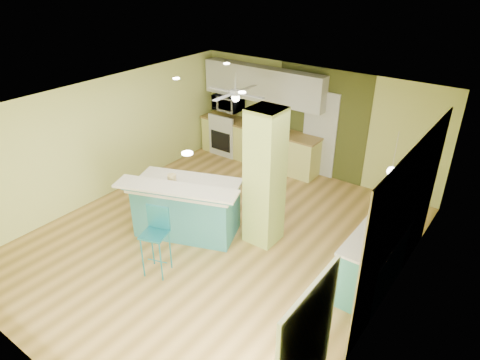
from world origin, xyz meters
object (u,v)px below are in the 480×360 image
at_px(fruit_bowl, 283,132).
at_px(peninsula, 186,207).
at_px(canister, 172,179).
at_px(bar_stool, 156,230).
at_px(side_counter, 372,261).

bearing_deg(fruit_bowl, peninsula, -90.67).
xyz_separation_m(fruit_bowl, canister, (-0.24, -3.41, 0.12)).
relative_size(bar_stool, side_counter, 0.77).
distance_m(side_counter, fruit_bowl, 4.30).
relative_size(peninsula, side_counter, 1.52).
bearing_deg(side_counter, bar_stool, -150.60).
distance_m(peninsula, side_counter, 3.36).
relative_size(bar_stool, fruit_bowl, 3.95).
relative_size(side_counter, canister, 8.38).
xyz_separation_m(side_counter, fruit_bowl, (-3.28, 2.73, 0.49)).
distance_m(peninsula, fruit_bowl, 3.33).
bearing_deg(fruit_bowl, bar_stool, -85.54).
relative_size(side_counter, fruit_bowl, 5.10).
bearing_deg(fruit_bowl, side_counter, -39.82).
height_order(bar_stool, canister, canister).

